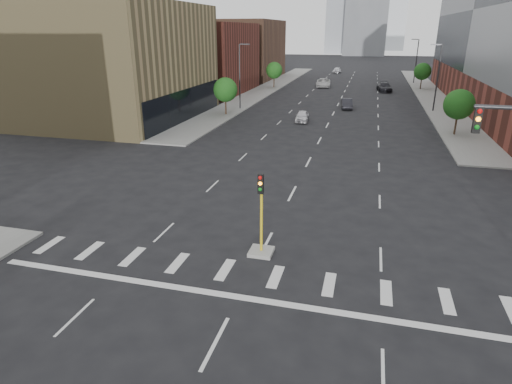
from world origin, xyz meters
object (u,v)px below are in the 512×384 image
at_px(car_far_left, 323,83).
at_px(car_deep_right, 384,87).
at_px(car_near_left, 302,116).
at_px(median_traffic_signal, 261,237).
at_px(car_distant, 337,70).
at_px(car_mid_right, 347,104).

bearing_deg(car_far_left, car_deep_right, -24.28).
relative_size(car_near_left, car_deep_right, 0.70).
distance_m(car_far_left, car_deep_right, 12.56).
height_order(car_far_left, car_deep_right, car_far_left).
bearing_deg(car_far_left, median_traffic_signal, -91.03).
height_order(car_deep_right, car_distant, car_deep_right).
height_order(median_traffic_signal, car_deep_right, median_traffic_signal).
height_order(median_traffic_signal, car_distant, median_traffic_signal).
relative_size(car_mid_right, car_deep_right, 0.76).
bearing_deg(car_near_left, median_traffic_signal, -88.19).
distance_m(car_near_left, car_deep_right, 33.46).
bearing_deg(car_distant, car_near_left, -84.27).
relative_size(median_traffic_signal, car_distant, 1.00).
relative_size(car_mid_right, car_far_left, 0.72).
relative_size(median_traffic_signal, car_far_left, 0.73).
distance_m(car_mid_right, car_deep_right, 21.39).
distance_m(car_far_left, car_distant, 31.01).
bearing_deg(car_distant, median_traffic_signal, -82.72).
height_order(car_near_left, car_mid_right, car_mid_right).
relative_size(car_near_left, car_distant, 0.89).
xyz_separation_m(car_far_left, car_deep_right, (11.85, -4.18, -0.01)).
bearing_deg(car_near_left, car_far_left, 88.46).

